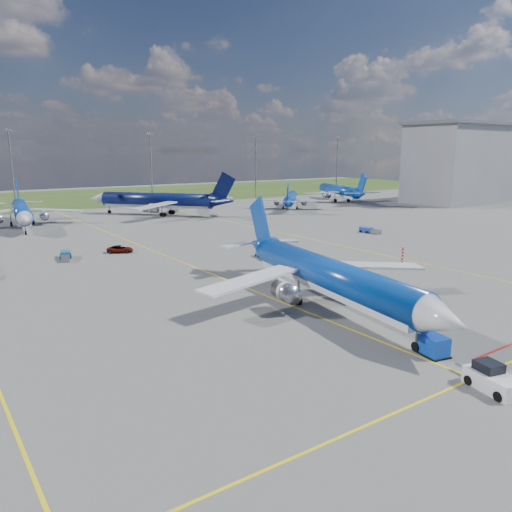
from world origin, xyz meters
TOP-DOWN VIEW (x-y plane):
  - ground at (0.00, 0.00)m, footprint 400.00×400.00m
  - grass_strip at (0.00, 150.00)m, footprint 400.00×80.00m
  - taxiway_lines at (0.17, 27.70)m, footprint 60.25×160.00m
  - floodlight_masts at (10.00, 110.00)m, footprint 202.20×0.50m
  - terminal_building at (120.00, 60.00)m, footprint 42.00×22.00m
  - warning_post at (26.00, 8.00)m, footprint 0.50×0.50m
  - bg_jet_nnw at (-13.10, 83.34)m, footprint 33.54×41.21m
  - bg_jet_n at (20.73, 85.31)m, footprint 53.46×54.67m
  - bg_jet_ne at (60.17, 77.45)m, footprint 40.60×41.24m
  - bg_jet_ene at (87.50, 85.10)m, footprint 41.28×46.80m
  - main_airliner at (2.92, -0.86)m, footprint 36.90×44.81m
  - pushback_tug at (-0.52, -21.78)m, footprint 2.97×5.81m
  - uld_container at (1.26, -15.53)m, footprint 2.08×2.42m
  - service_car_b at (-5.26, 41.94)m, footprint 4.80×3.79m
  - service_car_c at (14.99, 25.61)m, footprint 4.40×3.97m
  - baggage_tug_w at (12.14, 24.68)m, footprint 2.43×4.48m
  - baggage_tug_c at (-14.27, 41.82)m, footprint 2.65×5.34m
  - baggage_tug_e at (45.09, 32.05)m, footprint 1.57×5.02m

SIDE VIEW (x-z plane):
  - ground at x=0.00m, z-range 0.00..0.00m
  - bg_jet_nnw at x=-13.10m, z-range -4.93..4.93m
  - bg_jet_n at x=20.73m, z-range -5.70..5.70m
  - bg_jet_ne at x=60.17m, z-range -4.31..4.31m
  - bg_jet_ene at x=87.50m, z-range -5.10..5.10m
  - main_airliner at x=2.92m, z-range -5.28..5.28m
  - grass_strip at x=0.00m, z-range 0.00..0.01m
  - taxiway_lines at x=0.17m, z-range 0.00..0.02m
  - baggage_tug_w at x=12.14m, z-range -0.03..0.94m
  - baggage_tug_e at x=45.09m, z-range -0.04..1.08m
  - baggage_tug_c at x=-14.27m, z-range -0.04..1.12m
  - service_car_b at x=-5.26m, z-range 0.00..1.21m
  - service_car_c at x=14.99m, z-range 0.00..1.23m
  - pushback_tug at x=-0.52m, z-range -0.19..1.74m
  - uld_container at x=1.26m, z-range 0.00..1.70m
  - warning_post at x=26.00m, z-range 0.00..3.00m
  - floodlight_masts at x=10.00m, z-range 1.21..23.91m
  - terminal_building at x=120.00m, z-range 0.07..26.07m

